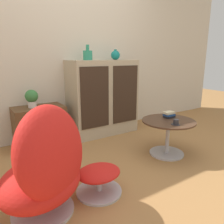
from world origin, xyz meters
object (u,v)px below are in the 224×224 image
at_px(vase_inner_left, 115,55).
at_px(ottoman, 99,177).
at_px(coffee_table, 168,132).
at_px(book_stack, 169,115).
at_px(egg_chair, 46,168).
at_px(vase_leftmost, 88,55).
at_px(sideboard, 103,97).
at_px(tv_console, 40,126).
at_px(teacup, 176,122).
at_px(potted_plant, 32,97).

bearing_deg(vase_inner_left, ottoman, -128.58).
bearing_deg(coffee_table, book_stack, 41.75).
bearing_deg(egg_chair, vase_leftmost, 52.55).
bearing_deg(sideboard, egg_chair, -133.27).
xyz_separation_m(tv_console, vase_leftmost, (0.72, -0.03, 0.92)).
distance_m(tv_console, vase_inner_left, 1.50).
xyz_separation_m(sideboard, ottoman, (-0.84, -1.33, -0.41)).
distance_m(ottoman, coffee_table, 1.11).
relative_size(tv_console, teacup, 6.56).
bearing_deg(ottoman, sideboard, 57.87).
relative_size(sideboard, tv_console, 1.73).
relative_size(ottoman, book_stack, 2.84).
bearing_deg(book_stack, teacup, -122.51).
height_order(tv_console, potted_plant, potted_plant).
bearing_deg(vase_leftmost, book_stack, -60.56).
height_order(tv_console, ottoman, tv_console).
distance_m(coffee_table, teacup, 0.24).
bearing_deg(book_stack, tv_console, 140.99).
bearing_deg(teacup, potted_plant, 133.08).
bearing_deg(tv_console, egg_chair, -103.05).
xyz_separation_m(coffee_table, vase_inner_left, (-0.02, 1.11, 0.90)).
distance_m(tv_console, potted_plant, 0.40).
distance_m(tv_console, coffee_table, 1.66).
distance_m(vase_leftmost, teacup, 1.52).
relative_size(tv_console, coffee_table, 1.03).
distance_m(ottoman, vase_inner_left, 2.00).
distance_m(tv_console, ottoman, 1.38).
bearing_deg(egg_chair, ottoman, 4.14).
distance_m(sideboard, egg_chair, 1.88).
bearing_deg(vase_leftmost, egg_chair, -127.45).
distance_m(egg_chair, teacup, 1.47).
bearing_deg(sideboard, book_stack, -71.50).
xyz_separation_m(egg_chair, book_stack, (1.63, 0.35, 0.08)).
xyz_separation_m(ottoman, potted_plant, (-0.19, 1.37, 0.51)).
distance_m(ottoman, potted_plant, 1.47).
relative_size(potted_plant, teacup, 2.34).
height_order(egg_chair, teacup, egg_chair).
height_order(vase_leftmost, potted_plant, vase_leftmost).
xyz_separation_m(sideboard, vase_leftmost, (-0.24, 0.00, 0.63)).
bearing_deg(coffee_table, vase_leftmost, 113.55).
bearing_deg(sideboard, vase_leftmost, 179.06).
relative_size(egg_chair, coffee_table, 1.42).
bearing_deg(teacup, egg_chair, -176.08).
xyz_separation_m(egg_chair, coffee_table, (1.53, 0.26, -0.11)).
bearing_deg(teacup, vase_leftmost, 108.37).
height_order(coffee_table, vase_leftmost, vase_leftmost).
xyz_separation_m(tv_console, book_stack, (1.30, -1.05, 0.20)).
distance_m(vase_inner_left, potted_plant, 1.36).
relative_size(tv_console, potted_plant, 2.80).
xyz_separation_m(ottoman, coffee_table, (1.08, 0.23, 0.13)).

